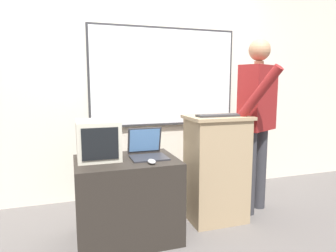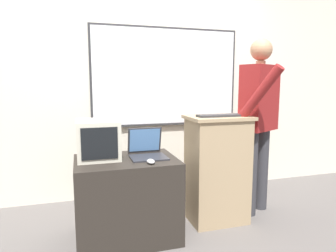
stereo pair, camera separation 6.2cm
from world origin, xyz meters
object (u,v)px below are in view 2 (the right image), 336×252
lectern_podium (217,169)px  side_desk (127,198)px  crt_monitor (98,139)px  person_presenter (259,115)px  laptop (146,148)px  computer_mouse_by_laptop (151,161)px  wireless_keyboard (220,116)px

lectern_podium → side_desk: lectern_podium is taller
side_desk → crt_monitor: 0.56m
person_presenter → crt_monitor: size_ratio=4.51×
laptop → computer_mouse_by_laptop: (-0.02, -0.25, -0.05)m
side_desk → wireless_keyboard: wireless_keyboard is taller
lectern_podium → side_desk: size_ratio=1.21×
lectern_podium → side_desk: 0.89m
computer_mouse_by_laptop → crt_monitor: bearing=142.3°
laptop → computer_mouse_by_laptop: laptop is taller
lectern_podium → crt_monitor: (-1.09, 0.01, 0.34)m
laptop → wireless_keyboard: 0.73m
person_presenter → computer_mouse_by_laptop: bearing=169.0°
computer_mouse_by_laptop → side_desk: bearing=129.0°
side_desk → crt_monitor: (-0.22, 0.09, 0.50)m
lectern_podium → wireless_keyboard: 0.52m
person_presenter → crt_monitor: (-1.56, -0.05, -0.16)m
laptop → wireless_keyboard: (0.68, -0.02, 0.26)m
wireless_keyboard → crt_monitor: wireless_keyboard is taller
side_desk → person_presenter: (1.35, 0.14, 0.66)m
computer_mouse_by_laptop → crt_monitor: 0.50m
lectern_podium → wireless_keyboard: wireless_keyboard is taller
lectern_podium → crt_monitor: 1.14m
wireless_keyboard → crt_monitor: 1.10m
person_presenter → crt_monitor: bearing=154.6°
lectern_podium → person_presenter: (0.47, 0.06, 0.50)m
lectern_podium → computer_mouse_by_laptop: size_ratio=10.10×
side_desk → laptop: bearing=14.8°
crt_monitor → side_desk: bearing=-23.0°
laptop → wireless_keyboard: size_ratio=0.73×
laptop → person_presenter: bearing=4.6°
laptop → crt_monitor: size_ratio=0.81×
person_presenter → computer_mouse_by_laptop: (-1.18, -0.34, -0.30)m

